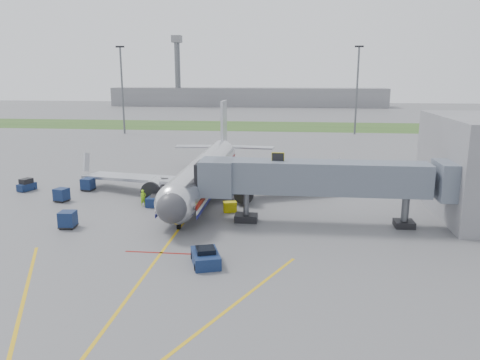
# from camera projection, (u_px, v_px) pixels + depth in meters

# --- Properties ---
(ground) EXTENTS (400.00, 400.00, 0.00)m
(ground) POSITION_uv_depth(u_px,v_px,m) (174.00, 236.00, 41.63)
(ground) COLOR #565659
(ground) RESTS_ON ground
(grass_strip) EXTENTS (300.00, 25.00, 0.01)m
(grass_strip) POSITION_uv_depth(u_px,v_px,m) (255.00, 126.00, 128.81)
(grass_strip) COLOR #2D4C1E
(grass_strip) RESTS_ON ground
(apron_markings) EXTENTS (21.52, 50.00, 0.01)m
(apron_markings) POSITION_uv_depth(u_px,v_px,m) (148.00, 270.00, 34.47)
(apron_markings) COLOR gold
(apron_markings) RESTS_ON ground
(airliner) EXTENTS (32.10, 35.67, 10.25)m
(airliner) POSITION_uv_depth(u_px,v_px,m) (205.00, 172.00, 55.82)
(airliner) COLOR silver
(airliner) RESTS_ON ground
(jet_bridge) EXTENTS (25.30, 4.00, 6.90)m
(jet_bridge) POSITION_uv_depth(u_px,v_px,m) (319.00, 179.00, 44.07)
(jet_bridge) COLOR slate
(jet_bridge) RESTS_ON ground
(light_mast_left) EXTENTS (2.00, 0.44, 20.40)m
(light_mast_left) POSITION_uv_depth(u_px,v_px,m) (122.00, 88.00, 110.34)
(light_mast_left) COLOR #595B60
(light_mast_left) RESTS_ON ground
(light_mast_right) EXTENTS (2.00, 0.44, 20.40)m
(light_mast_right) POSITION_uv_depth(u_px,v_px,m) (357.00, 88.00, 109.14)
(light_mast_right) COLOR #595B60
(light_mast_right) RESTS_ON ground
(distant_terminal) EXTENTS (120.00, 14.00, 8.00)m
(distant_terminal) POSITION_uv_depth(u_px,v_px,m) (247.00, 97.00, 206.52)
(distant_terminal) COLOR slate
(distant_terminal) RESTS_ON ground
(control_tower) EXTENTS (4.00, 4.00, 30.00)m
(control_tower) POSITION_uv_depth(u_px,v_px,m) (177.00, 66.00, 202.00)
(control_tower) COLOR #595B60
(control_tower) RESTS_ON ground
(pushback_tug) EXTENTS (2.84, 3.61, 1.32)m
(pushback_tug) POSITION_uv_depth(u_px,v_px,m) (206.00, 257.00, 35.41)
(pushback_tug) COLOR #0D1E3C
(pushback_tug) RESTS_ON ground
(baggage_tug) EXTENTS (1.81, 2.43, 1.52)m
(baggage_tug) POSITION_uv_depth(u_px,v_px,m) (27.00, 185.00, 57.70)
(baggage_tug) COLOR #0D1E3C
(baggage_tug) RESTS_ON ground
(baggage_cart_a) EXTENTS (1.68, 1.68, 1.51)m
(baggage_cart_a) POSITION_uv_depth(u_px,v_px,m) (61.00, 195.00, 52.77)
(baggage_cart_a) COLOR #0D1E3C
(baggage_cart_a) RESTS_ON ground
(baggage_cart_b) EXTENTS (1.57, 1.57, 1.58)m
(baggage_cart_b) POSITION_uv_depth(u_px,v_px,m) (68.00, 220.00, 43.74)
(baggage_cart_b) COLOR #0D1E3C
(baggage_cart_b) RESTS_ON ground
(baggage_cart_c) EXTENTS (1.59, 1.59, 1.52)m
(baggage_cart_c) POSITION_uv_depth(u_px,v_px,m) (88.00, 184.00, 57.75)
(baggage_cart_c) COLOR #0D1E3C
(baggage_cart_c) RESTS_ON ground
(belt_loader) EXTENTS (1.62, 4.79, 2.33)m
(belt_loader) POSITION_uv_depth(u_px,v_px,m) (158.00, 198.00, 52.06)
(belt_loader) COLOR #0D1E3C
(belt_loader) RESTS_ON ground
(ground_power_cart) EXTENTS (1.54, 1.22, 1.08)m
(ground_power_cart) POSITION_uv_depth(u_px,v_px,m) (230.00, 207.00, 48.83)
(ground_power_cart) COLOR #C7BA0B
(ground_power_cart) RESTS_ON ground
(ramp_worker) EXTENTS (0.79, 0.73, 1.81)m
(ramp_worker) POSITION_uv_depth(u_px,v_px,m) (143.00, 198.00, 50.98)
(ramp_worker) COLOR #88D118
(ramp_worker) RESTS_ON ground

